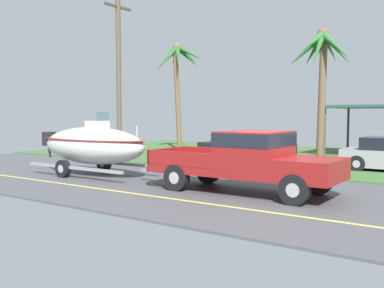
# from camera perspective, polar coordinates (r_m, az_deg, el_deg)

# --- Properties ---
(ground) EXTENTS (36.00, 22.00, 0.11)m
(ground) POSITION_cam_1_polar(r_m,az_deg,el_deg) (20.51, 19.43, -2.81)
(ground) COLOR #4C4C51
(pickup_truck_towing) EXTENTS (5.91, 2.06, 1.82)m
(pickup_truck_towing) POSITION_cam_1_polar(r_m,az_deg,el_deg) (12.91, 7.97, -1.89)
(pickup_truck_towing) COLOR maroon
(pickup_truck_towing) RESTS_ON ground
(boat_on_trailer) EXTENTS (6.09, 2.26, 2.38)m
(boat_on_trailer) POSITION_cam_1_polar(r_m,az_deg,el_deg) (17.02, -12.69, -0.14)
(boat_on_trailer) COLOR gray
(boat_on_trailer) RESTS_ON ground
(parked_sedan_far) EXTENTS (4.53, 1.94, 1.38)m
(parked_sedan_far) POSITION_cam_1_polar(r_m,az_deg,el_deg) (21.95, 6.84, -0.39)
(parked_sedan_far) COLOR black
(parked_sedan_far) RESTS_ON ground
(palm_tree_near_left) EXTENTS (3.37, 3.25, 6.66)m
(palm_tree_near_left) POSITION_cam_1_polar(r_m,az_deg,el_deg) (27.67, -1.91, 10.15)
(palm_tree_near_left) COLOR brown
(palm_tree_near_left) RESTS_ON ground
(palm_tree_near_right) EXTENTS (3.13, 3.21, 6.33)m
(palm_tree_near_right) POSITION_cam_1_polar(r_m,az_deg,el_deg) (21.99, 16.37, 10.57)
(palm_tree_near_right) COLOR brown
(palm_tree_near_right) RESTS_ON ground
(utility_pole) EXTENTS (0.24, 1.80, 8.14)m
(utility_pole) POSITION_cam_1_polar(r_m,az_deg,el_deg) (22.38, -9.43, 8.77)
(utility_pole) COLOR brown
(utility_pole) RESTS_ON ground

